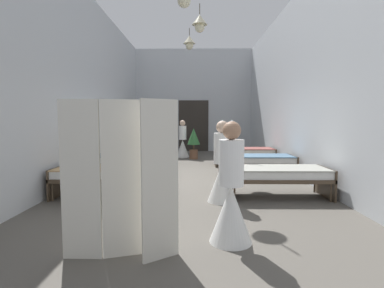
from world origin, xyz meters
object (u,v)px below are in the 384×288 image
nurse_mid_aisle (231,199)px  nurse_far_aisle (222,173)px  bed_left_row_0 (106,174)px  bed_right_row_0 (277,174)px  bed_right_row_1 (256,160)px  patient_seated_primary (124,151)px  bed_right_row_2 (244,152)px  nurse_near_aisle (183,144)px  privacy_screen (121,180)px  bed_left_row_2 (142,152)px  potted_plant (194,140)px  bed_left_row_1 (128,160)px

nurse_mid_aisle → nurse_far_aisle: bearing=-97.7°
bed_left_row_0 → bed_right_row_0: size_ratio=1.00×
bed_right_row_1 → patient_seated_primary: (-2.97, -1.81, 0.43)m
bed_right_row_2 → nurse_near_aisle: 2.97m
patient_seated_primary → privacy_screen: 2.65m
bed_left_row_0 → patient_seated_primary: bearing=13.7°
bed_right_row_0 → privacy_screen: size_ratio=1.12×
bed_left_row_2 → nurse_mid_aisle: 6.27m
nurse_mid_aisle → privacy_screen: 1.33m
nurse_near_aisle → nurse_mid_aisle: same height
nurse_near_aisle → privacy_screen: size_ratio=0.87×
potted_plant → bed_right_row_0: bearing=-73.0°
bed_left_row_0 → nurse_far_aisle: size_ratio=1.28×
bed_left_row_1 → potted_plant: (1.68, 3.48, 0.28)m
bed_left_row_1 → potted_plant: potted_plant is taller
bed_right_row_0 → bed_left_row_2: (-3.32, 3.80, 0.00)m
bed_left_row_1 → bed_right_row_1: (3.32, 0.00, 0.00)m
nurse_far_aisle → potted_plant: bearing=-153.2°
bed_right_row_0 → bed_left_row_1: same height
bed_left_row_0 → privacy_screen: (0.95, -2.50, 0.41)m
bed_left_row_1 → bed_right_row_1: 3.32m
bed_left_row_0 → potted_plant: (1.68, 5.38, 0.28)m
bed_left_row_2 → nurse_far_aisle: size_ratio=1.28×
bed_left_row_1 → nurse_far_aisle: (2.22, -2.23, 0.09)m
nurse_mid_aisle → patient_seated_primary: 2.85m
nurse_far_aisle → patient_seated_primary: 1.95m
nurse_far_aisle → potted_plant: 5.74m
potted_plant → privacy_screen: size_ratio=0.69×
bed_left_row_1 → bed_left_row_2: bearing=90.0°
bed_right_row_2 → privacy_screen: privacy_screen is taller
bed_right_row_2 → privacy_screen: bearing=-110.6°
bed_right_row_1 → nurse_far_aisle: (-1.10, -2.23, 0.09)m
bed_left_row_2 → potted_plant: 2.32m
bed_left_row_2 → nurse_near_aisle: bearing=59.7°
bed_left_row_1 → nurse_far_aisle: bearing=-45.1°
bed_left_row_0 → potted_plant: 5.64m
bed_right_row_0 → potted_plant: (-1.64, 5.38, 0.28)m
bed_right_row_0 → bed_left_row_1: size_ratio=1.00×
bed_left_row_1 → bed_right_row_1: same height
nurse_near_aisle → potted_plant: size_ratio=1.27×
bed_left_row_0 → nurse_mid_aisle: size_ratio=1.28×
bed_right_row_0 → privacy_screen: 3.47m
bed_left_row_1 → patient_seated_primary: (0.35, -1.81, 0.43)m
bed_right_row_0 → nurse_near_aisle: nurse_near_aisle is taller
bed_left_row_0 → bed_left_row_2: 3.80m
nurse_far_aisle → patient_seated_primary: bearing=-81.2°
nurse_near_aisle → privacy_screen: (-0.29, -8.41, 0.32)m
privacy_screen → potted_plant: bearing=68.3°
bed_right_row_0 → nurse_mid_aisle: nurse_mid_aisle is taller
bed_right_row_0 → potted_plant: 5.63m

